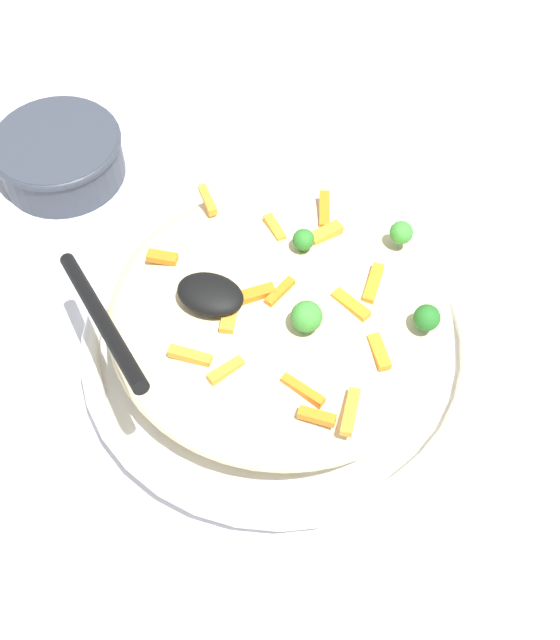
# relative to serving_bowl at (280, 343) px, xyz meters

# --- Properties ---
(ground_plane) EXTENTS (2.40, 2.40, 0.00)m
(ground_plane) POSITION_rel_serving_bowl_xyz_m (0.00, 0.00, -0.02)
(ground_plane) COLOR silver
(serving_bowl) EXTENTS (0.35, 0.35, 0.04)m
(serving_bowl) POSITION_rel_serving_bowl_xyz_m (0.00, 0.00, 0.00)
(serving_bowl) COLOR white
(serving_bowl) RESTS_ON ground_plane
(pasta_mound) EXTENTS (0.29, 0.28, 0.07)m
(pasta_mound) POSITION_rel_serving_bowl_xyz_m (0.00, 0.00, 0.04)
(pasta_mound) COLOR beige
(pasta_mound) RESTS_ON serving_bowl
(carrot_piece_0) EXTENTS (0.03, 0.03, 0.01)m
(carrot_piece_0) POSITION_rel_serving_bowl_xyz_m (0.09, -0.02, 0.07)
(carrot_piece_0) COLOR orange
(carrot_piece_0) RESTS_ON pasta_mound
(carrot_piece_1) EXTENTS (0.02, 0.04, 0.01)m
(carrot_piece_1) POSITION_rel_serving_bowl_xyz_m (-0.00, 0.10, 0.07)
(carrot_piece_1) COLOR orange
(carrot_piece_1) RESTS_ON pasta_mound
(carrot_piece_2) EXTENTS (0.02, 0.04, 0.01)m
(carrot_piece_2) POSITION_rel_serving_bowl_xyz_m (0.09, -0.08, 0.07)
(carrot_piece_2) COLOR orange
(carrot_piece_2) RESTS_ON pasta_mound
(carrot_piece_3) EXTENTS (0.03, 0.01, 0.01)m
(carrot_piece_3) POSITION_rel_serving_bowl_xyz_m (-0.11, -0.00, 0.07)
(carrot_piece_3) COLOR orange
(carrot_piece_3) RESTS_ON pasta_mound
(carrot_piece_4) EXTENTS (0.02, 0.03, 0.01)m
(carrot_piece_4) POSITION_rel_serving_bowl_xyz_m (-0.03, -0.04, 0.08)
(carrot_piece_4) COLOR orange
(carrot_piece_4) RESTS_ON pasta_mound
(carrot_piece_5) EXTENTS (0.04, 0.02, 0.01)m
(carrot_piece_5) POSITION_rel_serving_bowl_xyz_m (0.05, -0.07, 0.07)
(carrot_piece_5) COLOR orange
(carrot_piece_5) RESTS_ON pasta_mound
(carrot_piece_6) EXTENTS (0.02, 0.03, 0.01)m
(carrot_piece_6) POSITION_rel_serving_bowl_xyz_m (-0.01, -0.08, 0.07)
(carrot_piece_6) COLOR orange
(carrot_piece_6) RESTS_ON pasta_mound
(carrot_piece_7) EXTENTS (0.03, 0.01, 0.01)m
(carrot_piece_7) POSITION_rel_serving_bowl_xyz_m (0.07, -0.09, 0.07)
(carrot_piece_7) COLOR orange
(carrot_piece_7) RESTS_ON pasta_mound
(carrot_piece_8) EXTENTS (0.03, 0.03, 0.01)m
(carrot_piece_8) POSITION_rel_serving_bowl_xyz_m (-0.03, 0.06, 0.07)
(carrot_piece_8) COLOR orange
(carrot_piece_8) RESTS_ON pasta_mound
(carrot_piece_9) EXTENTS (0.03, 0.03, 0.01)m
(carrot_piece_9) POSITION_rel_serving_bowl_xyz_m (-0.02, -0.01, 0.08)
(carrot_piece_9) COLOR orange
(carrot_piece_9) RESTS_ON pasta_mound
(carrot_piece_10) EXTENTS (0.04, 0.01, 0.01)m
(carrot_piece_10) POSITION_rel_serving_bowl_xyz_m (-0.04, -0.08, 0.07)
(carrot_piece_10) COLOR orange
(carrot_piece_10) RESTS_ON pasta_mound
(carrot_piece_11) EXTENTS (0.02, 0.03, 0.01)m
(carrot_piece_11) POSITION_rel_serving_bowl_xyz_m (0.00, 0.00, 0.08)
(carrot_piece_11) COLOR orange
(carrot_piece_11) RESTS_ON pasta_mound
(carrot_piece_12) EXTENTS (0.01, 0.04, 0.01)m
(carrot_piece_12) POSITION_rel_serving_bowl_xyz_m (0.07, 0.04, 0.07)
(carrot_piece_12) COLOR orange
(carrot_piece_12) RESTS_ON pasta_mound
(carrot_piece_13) EXTENTS (0.03, 0.03, 0.01)m
(carrot_piece_13) POSITION_rel_serving_bowl_xyz_m (-0.10, 0.07, 0.07)
(carrot_piece_13) COLOR orange
(carrot_piece_13) RESTS_ON pasta_mound
(carrot_piece_14) EXTENTS (0.03, 0.03, 0.01)m
(carrot_piece_14) POSITION_rel_serving_bowl_xyz_m (0.01, 0.08, 0.07)
(carrot_piece_14) COLOR orange
(carrot_piece_14) RESTS_ON pasta_mound
(carrot_piece_15) EXTENTS (0.04, 0.02, 0.01)m
(carrot_piece_15) POSITION_rel_serving_bowl_xyz_m (0.06, 0.01, 0.07)
(carrot_piece_15) COLOR orange
(carrot_piece_15) RESTS_ON pasta_mound
(broccoli_floret_0) EXTENTS (0.02, 0.02, 0.02)m
(broccoli_floret_0) POSITION_rel_serving_bowl_xyz_m (0.12, 0.02, 0.08)
(broccoli_floret_0) COLOR #205B1C
(broccoli_floret_0) RESTS_ON pasta_mound
(broccoli_floret_1) EXTENTS (0.02, 0.02, 0.02)m
(broccoli_floret_1) POSITION_rel_serving_bowl_xyz_m (-0.00, 0.05, 0.09)
(broccoli_floret_1) COLOR #296820
(broccoli_floret_1) RESTS_ON pasta_mound
(broccoli_floret_2) EXTENTS (0.03, 0.03, 0.03)m
(broccoli_floret_2) POSITION_rel_serving_bowl_xyz_m (0.03, -0.02, 0.09)
(broccoli_floret_2) COLOR #377928
(broccoli_floret_2) RESTS_ON pasta_mound
(broccoli_floret_3) EXTENTS (0.02, 0.02, 0.02)m
(broccoli_floret_3) POSITION_rel_serving_bowl_xyz_m (0.07, 0.09, 0.08)
(broccoli_floret_3) COLOR #377928
(broccoli_floret_3) RESTS_ON pasta_mound
(serving_spoon) EXTENTS (0.16, 0.15, 0.08)m
(serving_spoon) POSITION_rel_serving_bowl_xyz_m (-0.07, -0.05, 0.10)
(serving_spoon) COLOR black
(serving_spoon) RESTS_ON pasta_mound
(companion_bowl) EXTENTS (0.13, 0.13, 0.05)m
(companion_bowl) POSITION_rel_serving_bowl_xyz_m (-0.30, 0.12, 0.01)
(companion_bowl) COLOR #333842
(companion_bowl) RESTS_ON ground_plane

